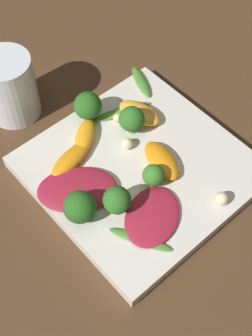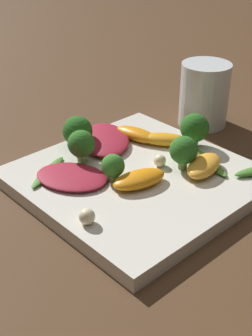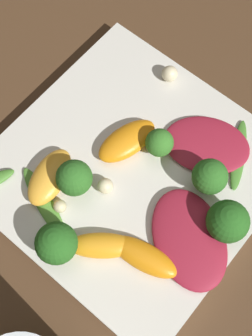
% 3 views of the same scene
% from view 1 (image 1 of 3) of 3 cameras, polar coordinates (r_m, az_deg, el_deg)
% --- Properties ---
extents(ground_plane, '(2.40, 2.40, 0.00)m').
position_cam_1_polar(ground_plane, '(0.63, 1.65, -0.56)').
color(ground_plane, '#4C331E').
extents(plate, '(0.26, 0.26, 0.02)m').
position_cam_1_polar(plate, '(0.62, 1.67, -0.09)').
color(plate, silver).
rests_on(plate, ground_plane).
extents(drinking_glass, '(0.08, 0.08, 0.10)m').
position_cam_1_polar(drinking_glass, '(0.68, -14.01, 9.53)').
color(drinking_glass, white).
rests_on(drinking_glass, ground_plane).
extents(radicchio_leaf_0, '(0.11, 0.10, 0.01)m').
position_cam_1_polar(radicchio_leaf_0, '(0.57, 3.20, -5.90)').
color(radicchio_leaf_0, maroon).
rests_on(radicchio_leaf_0, plate).
extents(radicchio_leaf_1, '(0.12, 0.11, 0.01)m').
position_cam_1_polar(radicchio_leaf_1, '(0.59, -6.00, -2.57)').
color(radicchio_leaf_1, maroon).
rests_on(radicchio_leaf_1, plate).
extents(orange_segment_0, '(0.07, 0.04, 0.02)m').
position_cam_1_polar(orange_segment_0, '(0.61, -6.75, 1.07)').
color(orange_segment_0, orange).
rests_on(orange_segment_0, plate).
extents(orange_segment_1, '(0.07, 0.06, 0.02)m').
position_cam_1_polar(orange_segment_1, '(0.63, -5.07, 3.80)').
color(orange_segment_1, orange).
rests_on(orange_segment_1, plate).
extents(orange_segment_2, '(0.05, 0.07, 0.02)m').
position_cam_1_polar(orange_segment_2, '(0.66, 1.63, 6.72)').
color(orange_segment_2, '#FCAD33').
rests_on(orange_segment_2, plate).
extents(orange_segment_3, '(0.05, 0.07, 0.02)m').
position_cam_1_polar(orange_segment_3, '(0.61, 4.34, 0.92)').
color(orange_segment_3, orange).
rests_on(orange_segment_3, plate).
extents(broccoli_floret_0, '(0.04, 0.04, 0.05)m').
position_cam_1_polar(broccoli_floret_0, '(0.64, -5.02, 7.30)').
color(broccoli_floret_0, '#84AD5B').
rests_on(broccoli_floret_0, plate).
extents(broccoli_floret_1, '(0.03, 0.03, 0.04)m').
position_cam_1_polar(broccoli_floret_1, '(0.55, -1.10, -3.98)').
color(broccoli_floret_1, '#84AD5B').
rests_on(broccoli_floret_1, plate).
extents(broccoli_floret_2, '(0.03, 0.03, 0.03)m').
position_cam_1_polar(broccoli_floret_2, '(0.58, 3.35, -0.96)').
color(broccoli_floret_2, '#7A9E51').
rests_on(broccoli_floret_2, plate).
extents(broccoli_floret_3, '(0.04, 0.04, 0.04)m').
position_cam_1_polar(broccoli_floret_3, '(0.63, 0.71, 5.94)').
color(broccoli_floret_3, '#7A9E51').
rests_on(broccoli_floret_3, plate).
extents(broccoli_floret_4, '(0.04, 0.04, 0.04)m').
position_cam_1_polar(broccoli_floret_4, '(0.56, -5.64, -4.80)').
color(broccoli_floret_4, '#84AD5B').
rests_on(broccoli_floret_4, plate).
extents(arugula_sprig_0, '(0.05, 0.08, 0.01)m').
position_cam_1_polar(arugula_sprig_0, '(0.56, 1.75, -8.71)').
color(arugula_sprig_0, '#47842D').
rests_on(arugula_sprig_0, plate).
extents(arugula_sprig_1, '(0.04, 0.07, 0.01)m').
position_cam_1_polar(arugula_sprig_1, '(0.70, 1.84, 10.48)').
color(arugula_sprig_1, '#47842D').
rests_on(arugula_sprig_1, plate).
extents(arugula_sprig_2, '(0.09, 0.04, 0.01)m').
position_cam_1_polar(arugula_sprig_2, '(0.67, -0.45, 6.90)').
color(arugula_sprig_2, '#518E33').
rests_on(arugula_sprig_2, plate).
extents(macadamia_nut_0, '(0.01, 0.01, 0.01)m').
position_cam_1_polar(macadamia_nut_0, '(0.65, -1.03, 6.12)').
color(macadamia_nut_0, beige).
rests_on(macadamia_nut_0, plate).
extents(macadamia_nut_1, '(0.02, 0.02, 0.02)m').
position_cam_1_polar(macadamia_nut_1, '(0.59, 11.59, -3.67)').
color(macadamia_nut_1, beige).
rests_on(macadamia_nut_1, plate).
extents(macadamia_nut_2, '(0.02, 0.02, 0.02)m').
position_cam_1_polar(macadamia_nut_2, '(0.62, 0.16, 2.99)').
color(macadamia_nut_2, beige).
rests_on(macadamia_nut_2, plate).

